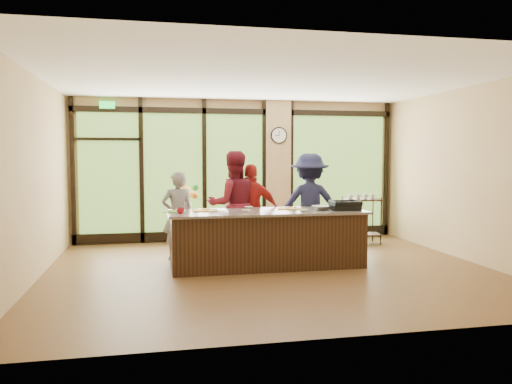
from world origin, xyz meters
name	(u,v)px	position (x,y,z in m)	size (l,w,h in m)	color
floor	(271,270)	(0.00, 0.00, 0.00)	(7.00, 7.00, 0.00)	brown
ceiling	(271,79)	(0.00, 0.00, 3.00)	(7.00, 7.00, 0.00)	white
back_wall	(239,170)	(0.00, 3.00, 1.50)	(7.00, 7.00, 0.00)	tan
left_wall	(32,178)	(-3.50, 0.00, 1.50)	(6.00, 6.00, 0.00)	tan
right_wall	(470,174)	(3.50, 0.00, 1.50)	(6.00, 6.00, 0.00)	tan
window_wall	(247,175)	(0.16, 2.95, 1.39)	(6.90, 0.12, 3.00)	tan
island_base	(267,240)	(0.00, 0.30, 0.44)	(3.10, 1.00, 0.88)	black
countertop	(267,212)	(0.00, 0.30, 0.90)	(3.20, 1.10, 0.04)	slate
wall_clock	(279,135)	(0.85, 2.87, 2.25)	(0.36, 0.04, 0.36)	black
cook_left	(178,215)	(-1.40, 1.16, 0.78)	(0.57, 0.37, 1.55)	slate
cook_midleft	(233,205)	(-0.43, 1.06, 0.95)	(0.92, 0.72, 1.90)	maroon
cook_midright	(252,211)	(-0.09, 1.10, 0.83)	(0.98, 0.41, 1.67)	maroon
cook_right	(310,204)	(0.98, 1.07, 0.93)	(1.20, 0.69, 1.86)	#1A1B39
roasting_pan	(345,207)	(1.29, 0.13, 0.96)	(0.46, 0.36, 0.08)	black
mixing_bowl	(321,208)	(0.90, 0.21, 0.96)	(0.29, 0.29, 0.07)	silver
cutting_board_left	(174,211)	(-1.50, 0.44, 0.93)	(0.36, 0.27, 0.01)	#4F8E33
cutting_board_center	(205,210)	(-0.99, 0.48, 0.93)	(0.40, 0.30, 0.01)	gold
cutting_board_right	(290,208)	(0.45, 0.49, 0.93)	(0.40, 0.30, 0.01)	gold
prep_bowl_near	(246,211)	(-0.38, 0.13, 0.94)	(0.15, 0.15, 0.05)	white
prep_bowl_mid	(304,211)	(0.53, -0.02, 0.94)	(0.14, 0.14, 0.05)	white
prep_bowl_far	(249,207)	(-0.23, 0.67, 0.94)	(0.14, 0.14, 0.03)	white
red_ramekin	(180,211)	(-1.41, 0.13, 0.97)	(0.12, 0.12, 0.09)	maroon
flower_stand	(186,229)	(-1.21, 2.10, 0.38)	(0.38, 0.38, 0.77)	black
flower_vase	(185,203)	(-1.21, 2.10, 0.90)	(0.24, 0.24, 0.25)	#7C6343
bar_cart	(361,214)	(2.38, 1.96, 0.62)	(0.82, 0.57, 1.03)	black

